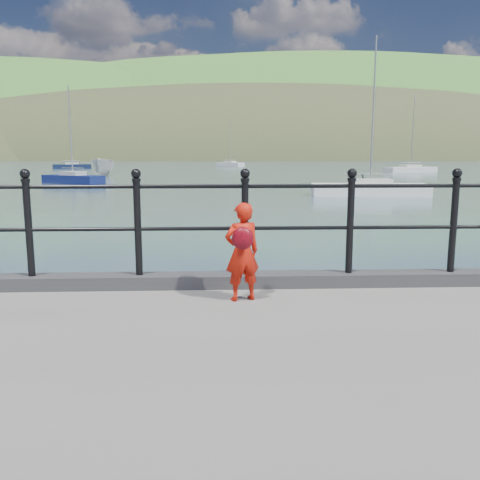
{
  "coord_description": "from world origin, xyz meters",
  "views": [
    {
      "loc": [
        0.29,
        -5.81,
        2.51
      ],
      "look_at": [
        0.54,
        -0.2,
        1.55
      ],
      "focal_mm": 38.0,
      "sensor_mm": 36.0,
      "label": 1
    }
  ],
  "objects_px": {
    "railing": "(191,215)",
    "launch_white": "(104,167)",
    "sailboat_far": "(411,170)",
    "sailboat_near": "(370,190)",
    "sailboat_left": "(72,167)",
    "sailboat_port": "(73,180)",
    "child": "(242,251)",
    "sailboat_deep": "(230,164)",
    "launch_navy": "(365,184)"
  },
  "relations": [
    {
      "from": "railing",
      "to": "launch_white",
      "type": "relative_size",
      "value": 3.53
    },
    {
      "from": "railing",
      "to": "sailboat_far",
      "type": "relative_size",
      "value": 1.79
    },
    {
      "from": "railing",
      "to": "sailboat_near",
      "type": "xyz_separation_m",
      "value": [
        9.39,
        24.31,
        -1.48
      ]
    },
    {
      "from": "sailboat_near",
      "to": "sailboat_left",
      "type": "relative_size",
      "value": 1.11
    },
    {
      "from": "railing",
      "to": "sailboat_far",
      "type": "distance_m",
      "value": 65.36
    },
    {
      "from": "sailboat_port",
      "to": "sailboat_far",
      "type": "bearing_deg",
      "value": 63.06
    },
    {
      "from": "child",
      "to": "sailboat_near",
      "type": "xyz_separation_m",
      "value": [
        8.84,
        24.86,
        -1.18
      ]
    },
    {
      "from": "sailboat_deep",
      "to": "sailboat_left",
      "type": "relative_size",
      "value": 1.09
    },
    {
      "from": "child",
      "to": "sailboat_far",
      "type": "bearing_deg",
      "value": -131.08
    },
    {
      "from": "railing",
      "to": "sailboat_left",
      "type": "height_order",
      "value": "sailboat_left"
    },
    {
      "from": "railing",
      "to": "sailboat_near",
      "type": "bearing_deg",
      "value": 68.89
    },
    {
      "from": "sailboat_port",
      "to": "launch_white",
      "type": "bearing_deg",
      "value": 123.86
    },
    {
      "from": "child",
      "to": "sailboat_deep",
      "type": "xyz_separation_m",
      "value": [
        2.21,
        93.7,
        -1.18
      ]
    },
    {
      "from": "launch_white",
      "to": "sailboat_near",
      "type": "relative_size",
      "value": 0.55
    },
    {
      "from": "child",
      "to": "sailboat_port",
      "type": "relative_size",
      "value": 0.13
    },
    {
      "from": "sailboat_deep",
      "to": "sailboat_left",
      "type": "distance_m",
      "value": 29.92
    },
    {
      "from": "sailboat_port",
      "to": "sailboat_deep",
      "type": "bearing_deg",
      "value": 106.97
    },
    {
      "from": "launch_white",
      "to": "launch_navy",
      "type": "height_order",
      "value": "launch_white"
    },
    {
      "from": "sailboat_port",
      "to": "sailboat_left",
      "type": "bearing_deg",
      "value": 137.15
    },
    {
      "from": "launch_white",
      "to": "sailboat_port",
      "type": "relative_size",
      "value": 0.64
    },
    {
      "from": "launch_navy",
      "to": "sailboat_left",
      "type": "bearing_deg",
      "value": 68.69
    },
    {
      "from": "launch_navy",
      "to": "sailboat_left",
      "type": "relative_size",
      "value": 0.3
    },
    {
      "from": "launch_white",
      "to": "sailboat_port",
      "type": "height_order",
      "value": "sailboat_port"
    },
    {
      "from": "child",
      "to": "sailboat_port",
      "type": "distance_m",
      "value": 39.72
    },
    {
      "from": "launch_white",
      "to": "sailboat_far",
      "type": "bearing_deg",
      "value": 14.8
    },
    {
      "from": "sailboat_port",
      "to": "sailboat_near",
      "type": "relative_size",
      "value": 0.87
    },
    {
      "from": "sailboat_port",
      "to": "sailboat_near",
      "type": "bearing_deg",
      "value": -0.08
    },
    {
      "from": "launch_white",
      "to": "sailboat_near",
      "type": "height_order",
      "value": "sailboat_near"
    },
    {
      "from": "sailboat_left",
      "to": "launch_white",
      "type": "bearing_deg",
      "value": -88.4
    },
    {
      "from": "launch_white",
      "to": "sailboat_port",
      "type": "bearing_deg",
      "value": -85.5
    },
    {
      "from": "sailboat_far",
      "to": "sailboat_deep",
      "type": "bearing_deg",
      "value": 105.41
    },
    {
      "from": "sailboat_port",
      "to": "railing",
      "type": "bearing_deg",
      "value": -41.15
    },
    {
      "from": "sailboat_far",
      "to": "sailboat_deep",
      "type": "distance_m",
      "value": 40.11
    },
    {
      "from": "launch_navy",
      "to": "sailboat_near",
      "type": "height_order",
      "value": "sailboat_near"
    },
    {
      "from": "sailboat_deep",
      "to": "launch_navy",
      "type": "bearing_deg",
      "value": -36.28
    },
    {
      "from": "launch_white",
      "to": "launch_navy",
      "type": "bearing_deg",
      "value": -49.65
    },
    {
      "from": "sailboat_deep",
      "to": "sailboat_far",
      "type": "bearing_deg",
      "value": -6.93
    },
    {
      "from": "launch_navy",
      "to": "sailboat_deep",
      "type": "height_order",
      "value": "sailboat_deep"
    },
    {
      "from": "sailboat_port",
      "to": "sailboat_deep",
      "type": "relative_size",
      "value": 0.89
    },
    {
      "from": "railing",
      "to": "child",
      "type": "distance_m",
      "value": 0.83
    },
    {
      "from": "launch_navy",
      "to": "sailboat_far",
      "type": "height_order",
      "value": "sailboat_far"
    },
    {
      "from": "railing",
      "to": "launch_white",
      "type": "bearing_deg",
      "value": 103.39
    },
    {
      "from": "launch_navy",
      "to": "sailboat_far",
      "type": "distance_m",
      "value": 39.26
    },
    {
      "from": "child",
      "to": "sailboat_left",
      "type": "distance_m",
      "value": 82.35
    },
    {
      "from": "sailboat_near",
      "to": "sailboat_left",
      "type": "bearing_deg",
      "value": 125.88
    },
    {
      "from": "launch_white",
      "to": "sailboat_deep",
      "type": "xyz_separation_m",
      "value": [
        15.03,
        41.54,
        -0.65
      ]
    },
    {
      "from": "launch_navy",
      "to": "sailboat_port",
      "type": "distance_m",
      "value": 24.37
    },
    {
      "from": "railing",
      "to": "launch_white",
      "type": "height_order",
      "value": "railing"
    },
    {
      "from": "launch_white",
      "to": "sailboat_far",
      "type": "distance_m",
      "value": 38.79
    },
    {
      "from": "railing",
      "to": "sailboat_port",
      "type": "relative_size",
      "value": 2.24
    }
  ]
}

